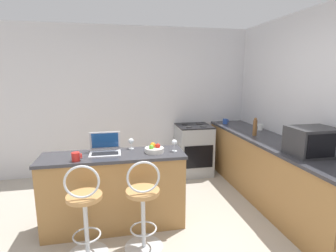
# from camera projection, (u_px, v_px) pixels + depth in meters

# --- Properties ---
(wall_back) EXTENTS (12.00, 0.06, 2.60)m
(wall_back) POSITION_uv_depth(u_px,v_px,m) (140.00, 101.00, 4.73)
(wall_back) COLOR silver
(wall_back) RESTS_ON ground_plane
(breakfast_bar) EXTENTS (1.62, 0.50, 0.89)m
(breakfast_bar) POSITION_uv_depth(u_px,v_px,m) (115.00, 191.00, 3.06)
(breakfast_bar) COLOR #9E703D
(breakfast_bar) RESTS_ON ground_plane
(counter_right) EXTENTS (0.64, 3.03, 0.89)m
(counter_right) POSITION_uv_depth(u_px,v_px,m) (268.00, 169.00, 3.75)
(counter_right) COLOR #9E703D
(counter_right) RESTS_ON ground_plane
(bar_stool_near) EXTENTS (0.40, 0.40, 0.98)m
(bar_stool_near) POSITION_uv_depth(u_px,v_px,m) (85.00, 214.00, 2.52)
(bar_stool_near) COLOR silver
(bar_stool_near) RESTS_ON ground_plane
(bar_stool_far) EXTENTS (0.40, 0.40, 0.98)m
(bar_stool_far) POSITION_uv_depth(u_px,v_px,m) (143.00, 209.00, 2.63)
(bar_stool_far) COLOR silver
(bar_stool_far) RESTS_ON ground_plane
(laptop) EXTENTS (0.35, 0.29, 0.24)m
(laptop) POSITION_uv_depth(u_px,v_px,m) (105.00, 148.00, 3.03)
(laptop) COLOR silver
(laptop) RESTS_ON breakfast_bar
(microwave) EXTENTS (0.49, 0.39, 0.32)m
(microwave) POSITION_uv_depth(u_px,v_px,m) (312.00, 141.00, 2.91)
(microwave) COLOR #2D2D30
(microwave) RESTS_ON counter_right
(stove_range) EXTENTS (0.59, 0.61, 0.90)m
(stove_range) POSITION_uv_depth(u_px,v_px,m) (194.00, 149.00, 4.73)
(stove_range) COLOR #9EA3A8
(stove_range) RESTS_ON ground_plane
(wine_glass_tall) EXTENTS (0.07, 0.07, 0.14)m
(wine_glass_tall) POSITION_uv_depth(u_px,v_px,m) (174.00, 143.00, 3.07)
(wine_glass_tall) COLOR silver
(wine_glass_tall) RESTS_ON breakfast_bar
(pepper_mill) EXTENTS (0.06, 0.06, 0.27)m
(pepper_mill) POSITION_uv_depth(u_px,v_px,m) (255.00, 127.00, 3.86)
(pepper_mill) COLOR brown
(pepper_mill) RESTS_ON counter_right
(mug_red) EXTENTS (0.10, 0.09, 0.09)m
(mug_red) POSITION_uv_depth(u_px,v_px,m) (76.00, 157.00, 2.74)
(mug_red) COLOR red
(mug_red) RESTS_ON breakfast_bar
(mug_blue) EXTENTS (0.10, 0.09, 0.09)m
(mug_blue) POSITION_uv_depth(u_px,v_px,m) (225.00, 121.00, 4.79)
(mug_blue) COLOR #2D51AD
(mug_blue) RESTS_ON counter_right
(mug_white) EXTENTS (0.09, 0.07, 0.10)m
(mug_white) POSITION_uv_depth(u_px,v_px,m) (260.00, 127.00, 4.25)
(mug_white) COLOR white
(mug_white) RESTS_ON counter_right
(fruit_bowl) EXTENTS (0.22, 0.22, 0.11)m
(fruit_bowl) POSITION_uv_depth(u_px,v_px,m) (154.00, 149.00, 3.04)
(fruit_bowl) COLOR silver
(fruit_bowl) RESTS_ON breakfast_bar
(wine_glass_short) EXTENTS (0.07, 0.07, 0.13)m
(wine_glass_short) POSITION_uv_depth(u_px,v_px,m) (131.00, 142.00, 3.17)
(wine_glass_short) COLOR silver
(wine_glass_short) RESTS_ON breakfast_bar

